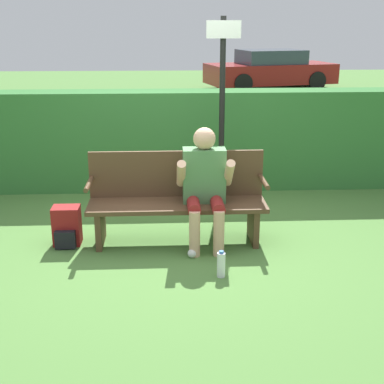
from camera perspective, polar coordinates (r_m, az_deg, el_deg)
ground_plane at (r=5.73m, az=-1.56°, el=-5.34°), size 40.00×40.00×0.00m
hedge_back at (r=7.41m, az=-1.97°, el=5.55°), size 12.00×0.50×1.35m
park_bench at (r=5.63m, az=-1.61°, el=-0.67°), size 1.85×0.50×0.94m
person_seated at (r=5.47m, az=1.36°, el=1.14°), size 0.57×0.58×1.22m
backpack at (r=5.75m, az=-13.22°, el=-3.64°), size 0.28×0.28×0.41m
water_bottle at (r=4.95m, az=3.13°, el=-7.73°), size 0.08×0.08×0.26m
signpost at (r=6.63m, az=3.23°, el=9.57°), size 0.41×0.09×2.30m
parked_car at (r=18.78m, az=8.35°, el=12.75°), size 4.56×2.71×1.29m
litter_crumple at (r=5.35m, az=-0.01°, el=-6.56°), size 0.09×0.09×0.09m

